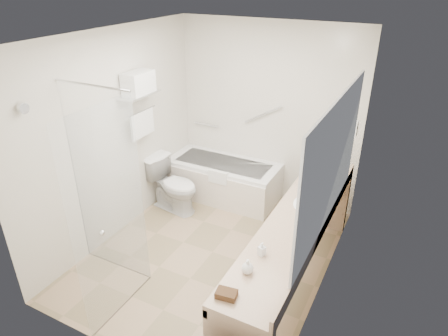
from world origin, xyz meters
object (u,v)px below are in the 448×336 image
at_px(bathtub, 223,179).
at_px(vanity_counter, 295,239).
at_px(toilet, 173,185).
at_px(amenity_basket, 226,294).
at_px(water_bottle_left, 312,179).

height_order(bathtub, vanity_counter, vanity_counter).
distance_m(toilet, amenity_basket, 2.72).
bearing_deg(toilet, vanity_counter, -102.50).
height_order(vanity_counter, amenity_basket, vanity_counter).
bearing_deg(bathtub, water_bottle_left, -23.22).
distance_m(amenity_basket, water_bottle_left, 1.96).
height_order(toilet, amenity_basket, amenity_basket).
bearing_deg(water_bottle_left, vanity_counter, -84.15).
xyz_separation_m(toilet, amenity_basket, (1.82, -1.96, 0.50)).
distance_m(toilet, water_bottle_left, 1.98).
distance_m(bathtub, water_bottle_left, 1.71).
bearing_deg(water_bottle_left, amenity_basket, -92.30).
relative_size(vanity_counter, toilet, 3.55).
bearing_deg(vanity_counter, toilet, 158.78).
relative_size(bathtub, vanity_counter, 0.59).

